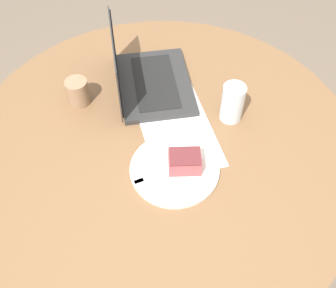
{
  "coord_description": "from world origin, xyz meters",
  "views": [
    {
      "loc": [
        0.73,
        0.24,
        1.67
      ],
      "look_at": [
        0.06,
        0.04,
        0.79
      ],
      "focal_mm": 42.0,
      "sensor_mm": 36.0,
      "label": 1
    }
  ],
  "objects": [
    {
      "name": "coffee_glass",
      "position": [
        -0.06,
        -0.3,
        0.79
      ],
      "size": [
        0.07,
        0.07,
        0.09
      ],
      "color": "#997556",
      "rests_on": "dining_table"
    },
    {
      "name": "plate",
      "position": [
        0.11,
        0.07,
        0.76
      ],
      "size": [
        0.25,
        0.25,
        0.01
      ],
      "color": "silver",
      "rests_on": "dining_table"
    },
    {
      "name": "paper_document",
      "position": [
        -0.05,
        0.03,
        0.75
      ],
      "size": [
        0.43,
        0.38,
        0.0
      ],
      "rotation": [
        0.0,
        0.0,
        0.56
      ],
      "color": "white",
      "rests_on": "dining_table"
    },
    {
      "name": "cake_slice",
      "position": [
        0.1,
        0.1,
        0.79
      ],
      "size": [
        0.09,
        0.11,
        0.05
      ],
      "rotation": [
        0.0,
        0.0,
        1.9
      ],
      "color": "#B74C51",
      "rests_on": "plate"
    },
    {
      "name": "ground_plane",
      "position": [
        0.0,
        0.0,
        0.0
      ],
      "size": [
        12.0,
        12.0,
        0.0
      ],
      "primitive_type": "plane",
      "color": "#6B5B4C"
    },
    {
      "name": "water_glass",
      "position": [
        -0.14,
        0.18,
        0.81
      ],
      "size": [
        0.07,
        0.07,
        0.13
      ],
      "color": "silver",
      "rests_on": "dining_table"
    },
    {
      "name": "laptop",
      "position": [
        -0.19,
        -0.12,
        0.79
      ],
      "size": [
        0.4,
        0.36,
        0.21
      ],
      "rotation": [
        0.0,
        0.0,
        6.74
      ],
      "color": "#2D2D2D",
      "rests_on": "dining_table"
    },
    {
      "name": "dining_table",
      "position": [
        0.0,
        0.0,
        0.61
      ],
      "size": [
        1.21,
        1.21,
        0.75
      ],
      "color": "brown",
      "rests_on": "ground_plane"
    },
    {
      "name": "fork",
      "position": [
        0.15,
        0.03,
        0.77
      ],
      "size": [
        0.13,
        0.14,
        0.0
      ],
      "rotation": [
        0.0,
        0.0,
        5.42
      ],
      "color": "silver",
      "rests_on": "plate"
    }
  ]
}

